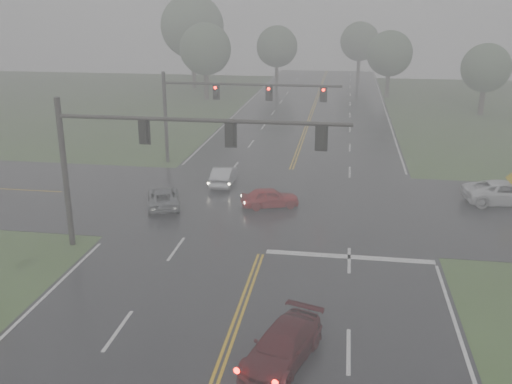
% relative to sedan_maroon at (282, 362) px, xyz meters
% --- Properties ---
extents(main_road, '(18.00, 160.00, 0.02)m').
position_rel_sedan_maroon_xyz_m(main_road, '(-2.13, 15.02, 0.00)').
color(main_road, black).
rests_on(main_road, ground).
extents(cross_street, '(120.00, 14.00, 0.02)m').
position_rel_sedan_maroon_xyz_m(cross_street, '(-2.13, 17.02, 0.00)').
color(cross_street, black).
rests_on(cross_street, ground).
extents(stop_bar, '(8.50, 0.50, 0.01)m').
position_rel_sedan_maroon_xyz_m(stop_bar, '(2.37, 9.42, 0.00)').
color(stop_bar, silver).
rests_on(stop_bar, ground).
extents(sedan_maroon, '(3.09, 4.79, 1.29)m').
position_rel_sedan_maroon_xyz_m(sedan_maroon, '(0.00, 0.00, 0.00)').
color(sedan_maroon, '#3F0B0F').
rests_on(sedan_maroon, ground).
extents(sedan_red, '(3.92, 2.54, 1.24)m').
position_rel_sedan_maroon_xyz_m(sedan_red, '(-2.63, 16.29, 0.00)').
color(sedan_red, '#9D0E13').
rests_on(sedan_red, ground).
extents(sedan_silver, '(1.48, 4.00, 1.31)m').
position_rel_sedan_maroon_xyz_m(sedan_silver, '(-6.50, 20.46, 0.00)').
color(sedan_silver, '#B5B8BD').
rests_on(sedan_silver, ground).
extents(car_grey, '(3.21, 4.61, 1.17)m').
position_rel_sedan_maroon_xyz_m(car_grey, '(-9.35, 15.33, 0.00)').
color(car_grey, '#595C61').
rests_on(car_grey, ground).
extents(pickup_white, '(5.51, 3.05, 1.46)m').
position_rel_sedan_maroon_xyz_m(pickup_white, '(12.25, 19.30, 0.00)').
color(pickup_white, silver).
rests_on(pickup_white, ground).
extents(signal_gantry_near, '(14.70, 0.35, 7.89)m').
position_rel_sedan_maroon_xyz_m(signal_gantry_near, '(-7.79, 8.82, 5.56)').
color(signal_gantry_near, black).
rests_on(signal_gantry_near, ground).
extents(signal_gantry_far, '(13.98, 0.37, 7.28)m').
position_rel_sedan_maroon_xyz_m(signal_gantry_far, '(-7.96, 25.78, 5.15)').
color(signal_gantry_far, black).
rests_on(signal_gantry_far, ground).
extents(tree_nw_a, '(6.83, 6.83, 10.03)m').
position_rel_sedan_maroon_xyz_m(tree_nw_a, '(-16.87, 57.88, 6.60)').
color(tree_nw_a, '#382C25').
rests_on(tree_nw_a, ground).
extents(tree_ne_a, '(6.13, 6.13, 9.00)m').
position_rel_sedan_maroon_xyz_m(tree_ne_a, '(7.33, 63.15, 5.92)').
color(tree_ne_a, '#382C25').
rests_on(tree_ne_a, ground).
extents(tree_n_mid, '(6.29, 6.29, 9.24)m').
position_rel_sedan_maroon_xyz_m(tree_n_mid, '(-9.01, 71.47, 6.07)').
color(tree_n_mid, '#382C25').
rests_on(tree_n_mid, ground).
extents(tree_e_near, '(5.54, 5.54, 8.13)m').
position_rel_sedan_maroon_xyz_m(tree_e_near, '(17.39, 51.77, 5.34)').
color(tree_e_near, '#382C25').
rests_on(tree_e_near, ground).
extents(tree_nw_b, '(9.40, 9.40, 13.80)m').
position_rel_sedan_maroon_xyz_m(tree_nw_b, '(-21.33, 68.14, 9.09)').
color(tree_nw_b, '#382C25').
rests_on(tree_nw_b, ground).
extents(tree_n_far, '(6.52, 6.52, 9.57)m').
position_rel_sedan_maroon_xyz_m(tree_n_far, '(3.62, 82.60, 6.29)').
color(tree_n_far, '#382C25').
rests_on(tree_n_far, ground).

